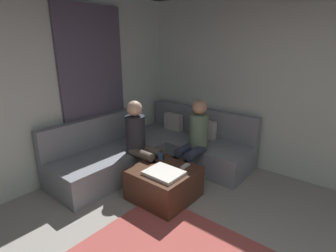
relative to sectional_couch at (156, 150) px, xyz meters
name	(u,v)px	position (x,y,z in m)	size (l,w,h in m)	color
wall_back	(323,91)	(2.08, 1.06, 1.07)	(6.00, 0.12, 2.70)	silver
curtain_panel	(94,91)	(-0.76, -0.58, 0.97)	(0.06, 1.10, 2.50)	#595166
sectional_couch	(156,150)	(0.00, 0.00, 0.00)	(2.10, 2.55, 0.87)	gray
ottoman	(164,183)	(0.70, -0.64, -0.07)	(0.76, 0.76, 0.42)	#4C2D1E
folded_blanket	(164,173)	(0.80, -0.76, 0.16)	(0.44, 0.36, 0.04)	white
coffee_mug	(160,156)	(0.48, -0.46, 0.19)	(0.08, 0.08, 0.10)	#334C72
game_remote	(185,166)	(0.88, -0.42, 0.15)	(0.05, 0.15, 0.02)	white
person_on_couch_back	(195,137)	(0.71, 0.06, 0.38)	(0.30, 0.60, 1.20)	#2D3347
person_on_couch_side	(140,139)	(0.15, -0.50, 0.38)	(0.60, 0.30, 1.20)	brown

